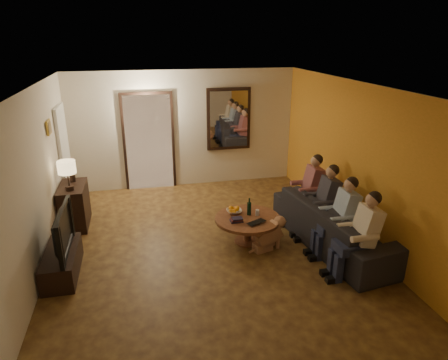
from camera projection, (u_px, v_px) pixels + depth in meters
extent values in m
cube|color=#3D2010|center=(210.00, 247.00, 6.59)|extent=(5.00, 6.00, 0.01)
cube|color=white|center=(208.00, 87.00, 5.69)|extent=(5.00, 6.00, 0.01)
cube|color=beige|center=(185.00, 130.00, 8.89)|extent=(5.00, 0.02, 2.60)
cube|color=beige|center=(274.00, 286.00, 3.40)|extent=(5.00, 0.02, 2.60)
cube|color=beige|center=(35.00, 186.00, 5.63)|extent=(0.02, 6.00, 2.60)
cube|color=beige|center=(356.00, 162.00, 6.65)|extent=(0.02, 6.00, 2.60)
cube|color=orange|center=(356.00, 162.00, 6.65)|extent=(0.01, 6.00, 2.60)
cube|color=#FFE0A5|center=(149.00, 143.00, 8.80)|extent=(1.00, 0.06, 2.10)
cube|color=black|center=(149.00, 143.00, 8.79)|extent=(1.12, 0.04, 2.22)
cube|color=silver|center=(161.00, 149.00, 8.90)|extent=(0.45, 0.03, 1.70)
cube|color=black|center=(229.00, 119.00, 8.99)|extent=(1.00, 0.05, 1.40)
cube|color=white|center=(229.00, 119.00, 8.96)|extent=(0.86, 0.02, 1.26)
cube|color=white|center=(65.00, 158.00, 7.84)|extent=(0.06, 0.85, 2.04)
cube|color=#B28C33|center=(49.00, 127.00, 6.64)|extent=(0.03, 0.28, 0.24)
cube|color=brown|center=(50.00, 127.00, 6.64)|extent=(0.01, 0.22, 0.18)
cube|color=black|center=(74.00, 206.00, 7.22)|extent=(0.45, 0.87, 0.77)
cube|color=black|center=(62.00, 262.00, 5.80)|extent=(0.45, 1.12, 0.37)
imported|color=black|center=(57.00, 231.00, 5.63)|extent=(1.11, 0.15, 0.64)
imported|color=black|center=(336.00, 224.00, 6.55)|extent=(2.67, 1.34, 0.75)
cylinder|color=#5A2C1B|center=(247.00, 230.00, 6.69)|extent=(1.16, 1.16, 0.45)
imported|color=white|center=(234.00, 211.00, 6.77)|extent=(0.26, 0.26, 0.06)
cylinder|color=silver|center=(257.00, 213.00, 6.68)|extent=(0.06, 0.06, 0.10)
imported|color=black|center=(259.00, 224.00, 6.37)|extent=(0.39, 0.34, 0.03)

